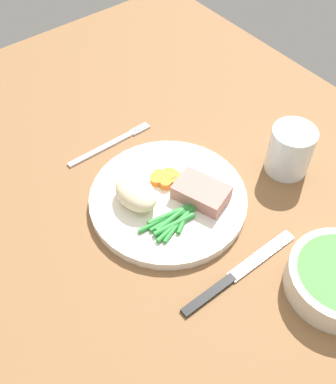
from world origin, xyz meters
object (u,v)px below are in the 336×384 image
dinner_plate (168,199)px  fork (110,145)px  meat_portion (201,192)px  knife (237,274)px  water_glass (289,152)px

dinner_plate → fork: size_ratio=1.48×
meat_portion → knife: size_ratio=0.40×
meat_portion → knife: bearing=-18.0°
meat_portion → fork: (-19.73, -4.13, -2.65)cm
dinner_plate → knife: bearing=-1.0°
knife → water_glass: water_glass is taller
knife → dinner_plate: bearing=177.2°
meat_portion → fork: size_ratio=0.49×
water_glass → meat_portion: bearing=-99.9°
fork → water_glass: water_glass is taller
meat_portion → water_glass: size_ratio=0.98×
dinner_plate → knife: size_ratio=1.20×
water_glass → dinner_plate: bearing=-107.0°
fork → dinner_plate: bearing=2.1°
dinner_plate → knife: 16.13cm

